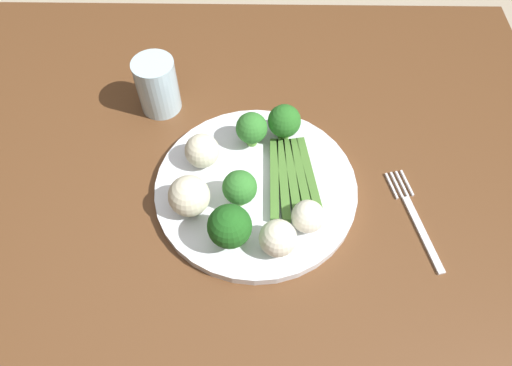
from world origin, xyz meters
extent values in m
cube|color=#B7A88E|center=(0.00, 0.00, -0.01)|extent=(6.00, 6.00, 0.02)
cube|color=brown|center=(0.00, 0.00, 0.72)|extent=(1.11, 0.99, 0.04)
cylinder|color=brown|center=(-0.50, 0.43, 0.35)|extent=(0.07, 0.07, 0.70)
cylinder|color=brown|center=(0.50, 0.43, 0.35)|extent=(0.07, 0.07, 0.70)
cylinder|color=white|center=(0.08, 0.05, 0.75)|extent=(0.29, 0.29, 0.01)
cube|color=#47752D|center=(0.10, 0.06, 0.76)|extent=(0.01, 0.14, 0.01)
cube|color=#47752D|center=(0.12, 0.06, 0.76)|extent=(0.02, 0.14, 0.01)
cube|color=#47752D|center=(0.13, 0.06, 0.76)|extent=(0.02, 0.14, 0.01)
cube|color=#47752D|center=(0.14, 0.06, 0.76)|extent=(0.03, 0.14, 0.01)
cube|color=#47752D|center=(0.15, 0.06, 0.76)|extent=(0.03, 0.14, 0.01)
cylinder|color=#4C7F2B|center=(0.05, -0.04, 0.77)|extent=(0.02, 0.02, 0.02)
sphere|color=#1E5B1C|center=(0.05, -0.04, 0.80)|extent=(0.06, 0.06, 0.06)
cylinder|color=#609E3D|center=(0.07, 0.13, 0.76)|extent=(0.02, 0.02, 0.02)
sphere|color=#337A2D|center=(0.07, 0.13, 0.79)|extent=(0.05, 0.05, 0.05)
cylinder|color=#609E3D|center=(0.06, 0.03, 0.76)|extent=(0.02, 0.02, 0.02)
sphere|color=#337A2D|center=(0.06, 0.03, 0.79)|extent=(0.05, 0.05, 0.05)
cylinder|color=#568E33|center=(0.12, 0.14, 0.77)|extent=(0.02, 0.02, 0.02)
sphere|color=#286B23|center=(0.12, 0.14, 0.79)|extent=(0.05, 0.05, 0.05)
sphere|color=beige|center=(0.00, 0.10, 0.78)|extent=(0.05, 0.05, 0.05)
sphere|color=silver|center=(0.11, -0.04, 0.78)|extent=(0.05, 0.05, 0.05)
sphere|color=beige|center=(-0.01, 0.02, 0.78)|extent=(0.06, 0.06, 0.06)
sphere|color=white|center=(0.15, -0.01, 0.78)|extent=(0.04, 0.04, 0.04)
cube|color=silver|center=(0.31, -0.01, 0.74)|extent=(0.04, 0.12, 0.00)
cube|color=silver|center=(0.30, 0.07, 0.74)|extent=(0.01, 0.04, 0.00)
cube|color=silver|center=(0.29, 0.07, 0.74)|extent=(0.01, 0.04, 0.00)
cube|color=silver|center=(0.28, 0.07, 0.74)|extent=(0.01, 0.04, 0.00)
cube|color=silver|center=(0.28, 0.06, 0.74)|extent=(0.01, 0.04, 0.00)
cylinder|color=silver|center=(-0.08, 0.22, 0.79)|extent=(0.07, 0.07, 0.09)
camera|label=1|loc=(0.08, -0.31, 1.31)|focal=32.55mm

